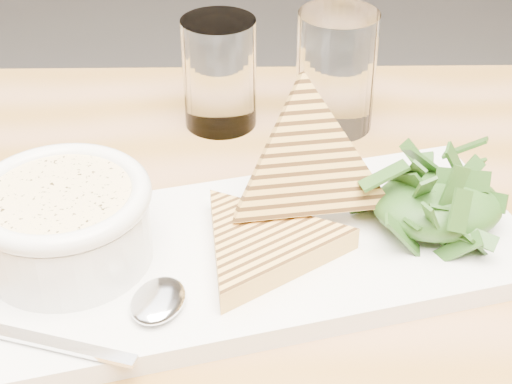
{
  "coord_description": "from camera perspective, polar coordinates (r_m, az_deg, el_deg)",
  "views": [
    {
      "loc": [
        -0.13,
        -0.21,
        1.14
      ],
      "look_at": [
        -0.07,
        0.26,
        0.81
      ],
      "focal_mm": 55.0,
      "sensor_mm": 36.0,
      "label": 1
    }
  ],
  "objects": [
    {
      "name": "glass_far",
      "position": [
        0.75,
        5.83,
        8.75
      ],
      "size": [
        0.07,
        0.07,
        0.11
      ],
      "primitive_type": "cylinder",
      "color": "white",
      "rests_on": "table_top"
    },
    {
      "name": "sandwich_flat",
      "position": [
        0.57,
        0.55,
        -3.84
      ],
      "size": [
        0.19,
        0.19,
        0.02
      ],
      "primitive_type": null,
      "rotation": [
        0.0,
        0.0,
        0.51
      ],
      "color": "gold",
      "rests_on": "platter"
    },
    {
      "name": "soup",
      "position": [
        0.56,
        -14.03,
        -0.43
      ],
      "size": [
        0.1,
        0.1,
        0.01
      ],
      "primitive_type": "cylinder",
      "color": "#F0D18E",
      "rests_on": "soup_bowl"
    },
    {
      "name": "soup_bowl",
      "position": [
        0.57,
        -13.63,
        -2.78
      ],
      "size": [
        0.12,
        0.12,
        0.05
      ],
      "primitive_type": "cylinder",
      "color": "white",
      "rests_on": "platter"
    },
    {
      "name": "sandwich_lean",
      "position": [
        0.59,
        3.85,
        1.81
      ],
      "size": [
        0.15,
        0.14,
        0.16
      ],
      "primitive_type": null,
      "rotation": [
        1.05,
        0.0,
        0.05
      ],
      "color": "gold",
      "rests_on": "sandwich_flat"
    },
    {
      "name": "salad_base",
      "position": [
        0.61,
        13.07,
        -0.96
      ],
      "size": [
        0.1,
        0.08,
        0.04
      ],
      "primitive_type": "ellipsoid",
      "color": "black",
      "rests_on": "platter"
    },
    {
      "name": "arugula_pile",
      "position": [
        0.6,
        13.16,
        -0.35
      ],
      "size": [
        0.11,
        0.1,
        0.05
      ],
      "primitive_type": null,
      "color": "#3C6727",
      "rests_on": "platter"
    },
    {
      "name": "spoon_handle",
      "position": [
        0.52,
        -14.92,
        -10.49
      ],
      "size": [
        0.11,
        0.06,
        0.0
      ],
      "primitive_type": "cube",
      "rotation": [
        0.0,
        0.0,
        -0.4
      ],
      "color": "silver",
      "rests_on": "platter"
    },
    {
      "name": "glass_near",
      "position": [
        0.75,
        -2.67,
        8.63
      ],
      "size": [
        0.07,
        0.07,
        0.11
      ],
      "primitive_type": "cylinder",
      "color": "white",
      "rests_on": "table_top"
    },
    {
      "name": "table_top",
      "position": [
        0.57,
        8.1,
        -10.3
      ],
      "size": [
        1.26,
        0.9,
        0.04
      ],
      "primitive_type": "cube",
      "rotation": [
        0.0,
        0.0,
        -0.09
      ],
      "color": "#AA774D",
      "rests_on": "ground"
    },
    {
      "name": "bowl_rim",
      "position": [
        0.56,
        -14.06,
        -0.26
      ],
      "size": [
        0.13,
        0.13,
        0.01
      ],
      "primitive_type": "torus",
      "color": "white",
      "rests_on": "soup_bowl"
    },
    {
      "name": "platter",
      "position": [
        0.59,
        0.22,
        -4.4
      ],
      "size": [
        0.42,
        0.24,
        0.02
      ],
      "primitive_type": "cube",
      "rotation": [
        0.0,
        0.0,
        0.16
      ],
      "color": "white",
      "rests_on": "table_top"
    },
    {
      "name": "spoon_bowl",
      "position": [
        0.53,
        -7.12,
        -7.83
      ],
      "size": [
        0.05,
        0.06,
        0.01
      ],
      "primitive_type": "ellipsoid",
      "rotation": [
        0.0,
        0.0,
        -0.4
      ],
      "color": "silver",
      "rests_on": "platter"
    }
  ]
}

